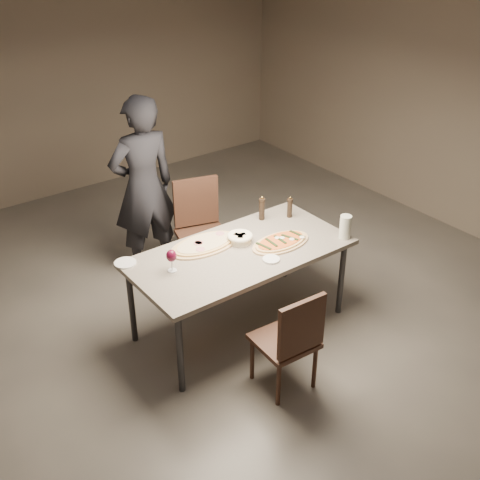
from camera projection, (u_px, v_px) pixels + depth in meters
room at (240, 176)px, 4.51m from camera, size 7.00×7.00×7.00m
dining_table at (240, 257)px, 4.86m from camera, size 1.80×0.90×0.75m
zucchini_pizza at (281, 242)px, 4.93m from camera, size 0.54×0.30×0.05m
ham_pizza at (205, 244)px, 4.90m from camera, size 0.62×0.35×0.04m
bread_basket at (240, 238)px, 4.93m from camera, size 0.21×0.21×0.08m
oil_dish at (271, 259)px, 4.71m from camera, size 0.14×0.14×0.02m
pepper_mill_left at (290, 207)px, 5.30m from camera, size 0.05×0.05×0.20m
pepper_mill_right at (262, 209)px, 5.26m from camera, size 0.06×0.06×0.22m
carafe at (345, 227)px, 4.98m from camera, size 0.10×0.10×0.20m
wine_glass at (171, 257)px, 4.51m from camera, size 0.08×0.08×0.18m
side_plate at (125, 263)px, 4.66m from camera, size 0.17×0.17×0.01m
chair_near at (291, 338)px, 4.30m from camera, size 0.43×0.43×0.86m
chair_far at (200, 224)px, 5.68m from camera, size 0.56×0.56×0.96m
diner at (143, 187)px, 5.59m from camera, size 0.66×0.46×1.76m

